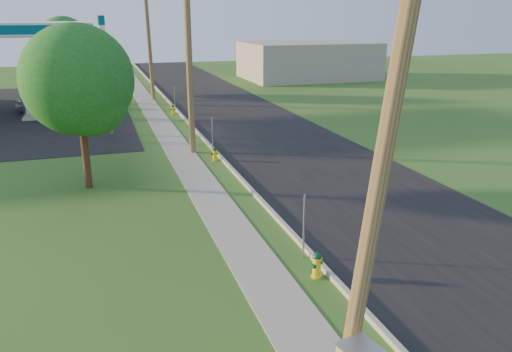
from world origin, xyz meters
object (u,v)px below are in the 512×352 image
Objects in this scene: utility_pole_near at (385,143)px; utility_pole_far at (149,41)px; hydrant_near at (317,265)px; utility_pole_mid at (189,56)px; price_pylon at (103,41)px; fuel_pump_se at (38,98)px; tree_lot at (66,44)px; car_silver at (44,103)px; tree_verge at (81,85)px; fuel_pump_ne at (33,107)px; hydrant_mid at (215,154)px; hydrant_far at (173,110)px.

utility_pole_far reaches higher than utility_pole_near.
utility_pole_near is 12.35× the size of hydrant_near.
utility_pole_mid reaches higher than price_pylon.
fuel_pump_se is (-8.90, -1.00, -4.08)m from utility_pole_far.
fuel_pump_se is 32.46m from hydrant_near.
tree_lot is 9.80m from car_silver.
utility_pole_mid is 1.48× the size of tree_verge.
utility_pole_mid is at bearing -62.37° from fuel_pump_se.
utility_pole_near is at bearing -100.52° from hydrant_near.
tree_lot is at bearing 99.17° from utility_pole_near.
tree_lot is at bearing 78.55° from fuel_pump_ne.
tree_lot is at bearing 106.31° from hydrant_mid.
price_pylon reaches higher than tree_lot.
fuel_pump_se is 21.89m from tree_verge.
hydrant_near is (0.74, -14.00, -4.58)m from utility_pole_mid.
hydrant_mid is 12.72m from hydrant_far.
fuel_pump_se reaches higher than hydrant_far.
utility_pole_far is 2.97× the size of fuel_pump_se.
price_pylon is 10.09m from hydrant_mid.
utility_pole_near reaches higher than price_pylon.
hydrant_near is at bearing 79.48° from utility_pole_near.
hydrant_far is at bearing 88.76° from utility_pole_near.
utility_pole_near is 1.38× the size of price_pylon.
hydrant_near is (5.83, -9.73, -3.89)m from tree_verge.
fuel_pump_ne is 0.48× the size of tree_verge.
fuel_pump_se is (-8.90, 17.00, -4.23)m from utility_pole_mid.
utility_pole_mid is at bearing 39.99° from tree_verge.
utility_pole_near reaches higher than fuel_pump_se.
fuel_pump_ne is 4.00m from fuel_pump_se.
fuel_pump_se reaches higher than hydrant_near.
fuel_pump_ne is 1.00× the size of fuel_pump_se.
utility_pole_far is at bearing -40.22° from tree_lot.
fuel_pump_se is 13.40m from price_pylon.
tree_verge is (-5.09, -4.27, -0.69)m from utility_pole_mid.
utility_pole_near is 2.96× the size of fuel_pump_ne.
fuel_pump_se is 4.17× the size of hydrant_near.
tree_verge is 11.99m from hydrant_near.
tree_verge reaches higher than hydrant_mid.
utility_pole_near is 32.51m from fuel_pump_ne.
utility_pole_far reaches higher than fuel_pump_se.
fuel_pump_se reaches higher than car_silver.
utility_pole_mid is 14.13× the size of hydrant_mid.
car_silver is (-8.26, 14.75, -4.27)m from utility_pole_mid.
hydrant_mid is at bearing -73.69° from tree_lot.
utility_pole_far is at bearing -55.82° from car_silver.
utility_pole_mid reaches higher than tree_verge.
utility_pole_far is (0.00, 18.00, -0.15)m from utility_pole_mid.
fuel_pump_ne is at bearing 124.40° from utility_pole_mid.
hydrant_near is at bearing -59.05° from tree_verge.
tree_verge is 7.43m from hydrant_mid.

